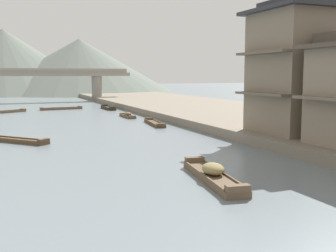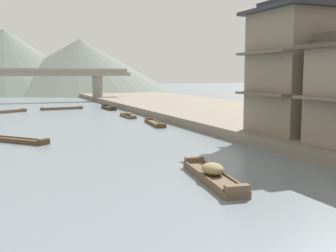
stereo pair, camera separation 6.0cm
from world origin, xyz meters
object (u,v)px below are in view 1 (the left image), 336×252
Objects in this scene: boat_moored_far at (61,109)px; boat_midriver_drifting at (108,108)px; boat_moored_nearest at (155,123)px; boat_midriver_upstream at (4,112)px; stone_bridge at (46,79)px; boat_moored_third at (128,115)px; boat_upstream_distant at (213,175)px; house_waterfront_tall at (302,67)px; boat_moored_second at (17,140)px.

boat_midriver_drifting is (5.79, -2.01, 0.05)m from boat_moored_far.
boat_moored_nearest reaches higher than boat_midriver_upstream.
stone_bridge is (-5.95, 19.10, 3.59)m from boat_midriver_drifting.
boat_upstream_distant is at bearing -98.63° from boat_moored_third.
boat_moored_far is 1.23× the size of boat_midriver_drifting.
boat_moored_third is 0.68× the size of boat_moored_far.
boat_moored_far is 0.63× the size of house_waterfront_tall.
boat_moored_second is 19.69m from house_waterfront_tall.
house_waterfront_tall is at bearing -73.36° from boat_moored_third.
boat_moored_third is 10.98m from boat_midriver_drifting.
boat_moored_nearest is at bearing -74.37° from boat_moored_far.
boat_upstream_distant reaches higher than boat_moored_second.
boat_moored_nearest is 18.27m from boat_midriver_drifting.
boat_moored_far reaches higher than boat_midriver_upstream.
boat_midriver_upstream is at bearing -177.48° from boat_midriver_drifting.
boat_moored_nearest is 1.19× the size of boat_midriver_drifting.
boat_upstream_distant is (-4.57, -20.01, 0.13)m from boat_moored_nearest.
boat_moored_nearest is 38.00m from stone_bridge.
boat_midriver_drifting is (12.16, 24.21, 0.04)m from boat_moored_second.
house_waterfront_tall reaches higher than boat_moored_far.
stone_bridge reaches higher than boat_midriver_upstream.
boat_upstream_distant is at bearing -102.87° from boat_moored_nearest.
boat_midriver_upstream is 0.58× the size of house_waterfront_tall.
boat_moored_far is (-5.25, 12.98, -0.08)m from boat_moored_third.
boat_moored_second is at bearing 117.99° from boat_upstream_distant.
boat_moored_third is (-0.43, 7.30, 0.07)m from boat_moored_nearest.
boat_moored_second is 0.15× the size of stone_bridge.
boat_moored_third is (11.62, 13.24, 0.07)m from boat_moored_second.
house_waterfront_tall reaches higher than boat_moored_third.
boat_midriver_drifting is at bearing -72.71° from stone_bridge.
boat_moored_third is at bearing 93.36° from boat_moored_nearest.
boat_midriver_drifting is (0.54, 10.97, -0.03)m from boat_moored_third.
house_waterfront_tall is at bearing -59.23° from boat_midriver_upstream.
boat_moored_third is 0.64× the size of boat_upstream_distant.
boat_moored_second is at bearing -153.77° from boat_moored_nearest.
boat_upstream_distant is at bearing -88.74° from stone_bridge.
boat_moored_third is 27.62m from boat_upstream_distant.
boat_upstream_distant is at bearing -145.72° from house_waterfront_tall.
boat_moored_third is 0.43× the size of house_waterfront_tall.
boat_midriver_upstream is 36.12m from house_waterfront_tall.
boat_moored_third reaches higher than boat_moored_second.
boat_moored_second is 0.50× the size of house_waterfront_tall.
boat_midriver_drifting is 0.51× the size of house_waterfront_tall.
boat_midriver_upstream is 0.18× the size of stone_bridge.
boat_upstream_distant is 0.66× the size of house_waterfront_tall.
boat_midriver_upstream is at bearing -159.75° from boat_moored_far.
boat_moored_far is (-5.68, 20.28, -0.01)m from boat_moored_nearest.
boat_midriver_drifting is at bearing 89.65° from boat_moored_nearest.
boat_moored_second is 0.80× the size of boat_moored_far.
boat_moored_third reaches higher than boat_moored_nearest.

